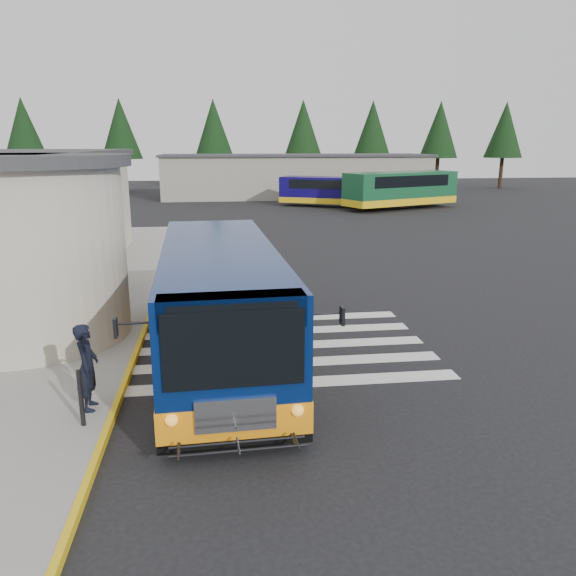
{
  "coord_description": "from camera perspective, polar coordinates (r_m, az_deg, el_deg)",
  "views": [
    {
      "loc": [
        -1.91,
        -14.75,
        5.21
      ],
      "look_at": [
        -0.11,
        -0.5,
        1.51
      ],
      "focal_mm": 35.0,
      "sensor_mm": 36.0,
      "label": 1
    }
  ],
  "objects": [
    {
      "name": "far_bus_a",
      "position": [
        48.37,
        4.24,
        9.89
      ],
      "size": [
        8.5,
        5.73,
        2.15
      ],
      "rotation": [
        0.0,
        0.0,
        1.12
      ],
      "color": "#0F0753",
      "rests_on": "ground"
    },
    {
      "name": "tree_line",
      "position": [
        65.29,
        0.01,
        15.82
      ],
      "size": [
        58.4,
        4.4,
        10.0
      ],
      "color": "black",
      "rests_on": "ground"
    },
    {
      "name": "bollard",
      "position": [
        11.13,
        -20.29,
        -10.43
      ],
      "size": [
        0.09,
        0.09,
        1.09
      ],
      "primitive_type": "cylinder",
      "color": "black",
      "rests_on": "sidewalk"
    },
    {
      "name": "ground",
      "position": [
        15.76,
        0.16,
        -4.85
      ],
      "size": [
        140.0,
        140.0,
        0.0
      ],
      "primitive_type": "plane",
      "color": "black",
      "rests_on": "ground"
    },
    {
      "name": "curb_strip",
      "position": [
        19.56,
        -13.23,
        -1.15
      ],
      "size": [
        0.12,
        34.0,
        0.16
      ],
      "primitive_type": "cube",
      "color": "yellow",
      "rests_on": "ground"
    },
    {
      "name": "depot_building",
      "position": [
        57.39,
        0.75,
        11.35
      ],
      "size": [
        26.4,
        8.4,
        4.2
      ],
      "color": "gray",
      "rests_on": "ground"
    },
    {
      "name": "transit_bus",
      "position": [
        13.66,
        -6.91,
        -2.0
      ],
      "size": [
        3.69,
        10.24,
        2.86
      ],
      "rotation": [
        0.0,
        0.0,
        0.04
      ],
      "color": "#071B51",
      "rests_on": "ground"
    },
    {
      "name": "pedestrian_a",
      "position": [
        11.63,
        -19.72,
        -7.55
      ],
      "size": [
        0.45,
        0.66,
        1.74
      ],
      "primitive_type": "imported",
      "rotation": [
        0.0,
        0.0,
        1.63
      ],
      "color": "black",
      "rests_on": "sidewalk"
    },
    {
      "name": "crosswalk",
      "position": [
        14.96,
        -1.35,
        -5.91
      ],
      "size": [
        8.0,
        5.35,
        0.01
      ],
      "color": "silver",
      "rests_on": "ground"
    },
    {
      "name": "far_bus_b",
      "position": [
        47.45,
        11.39,
        9.9
      ],
      "size": [
        10.26,
        6.54,
        2.57
      ],
      "rotation": [
        0.0,
        0.0,
        1.98
      ],
      "color": "#144C2B",
      "rests_on": "ground"
    },
    {
      "name": "sidewalk",
      "position": [
        20.7,
        -26.98,
        -1.53
      ],
      "size": [
        10.0,
        34.0,
        0.15
      ],
      "primitive_type": "cube",
      "color": "gray",
      "rests_on": "ground"
    }
  ]
}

